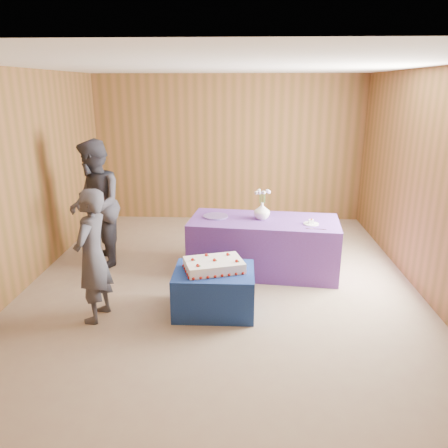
# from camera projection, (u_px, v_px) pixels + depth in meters

# --- Properties ---
(ground) EXTENTS (6.00, 6.00, 0.00)m
(ground) POSITION_uv_depth(u_px,v_px,m) (221.00, 284.00, 5.73)
(ground) COLOR gray
(ground) RESTS_ON ground
(room_shell) EXTENTS (5.04, 6.04, 2.72)m
(room_shell) POSITION_uv_depth(u_px,v_px,m) (221.00, 146.00, 5.19)
(room_shell) COLOR brown
(room_shell) RESTS_ON ground
(cake_table) EXTENTS (0.90, 0.70, 0.50)m
(cake_table) POSITION_uv_depth(u_px,v_px,m) (214.00, 291.00, 4.98)
(cake_table) COLOR navy
(cake_table) RESTS_ON ground
(serving_table) EXTENTS (2.09, 1.11, 0.75)m
(serving_table) POSITION_uv_depth(u_px,v_px,m) (263.00, 246.00, 6.03)
(serving_table) COLOR #5D3695
(serving_table) RESTS_ON ground
(sheet_cake) EXTENTS (0.76, 0.63, 0.15)m
(sheet_cake) POSITION_uv_depth(u_px,v_px,m) (214.00, 265.00, 4.90)
(sheet_cake) COLOR white
(sheet_cake) RESTS_ON cake_table
(vase) EXTENTS (0.26, 0.26, 0.23)m
(vase) POSITION_uv_depth(u_px,v_px,m) (262.00, 211.00, 5.91)
(vase) COLOR white
(vase) RESTS_ON serving_table
(flower_spray) EXTENTS (0.22, 0.22, 0.17)m
(flower_spray) POSITION_uv_depth(u_px,v_px,m) (262.00, 192.00, 5.84)
(flower_spray) COLOR #326628
(flower_spray) RESTS_ON vase
(platter) EXTENTS (0.36, 0.36, 0.02)m
(platter) POSITION_uv_depth(u_px,v_px,m) (216.00, 216.00, 6.03)
(platter) COLOR #624B97
(platter) RESTS_ON serving_table
(plate) EXTENTS (0.25, 0.25, 0.01)m
(plate) POSITION_uv_depth(u_px,v_px,m) (311.00, 224.00, 5.72)
(plate) COLOR silver
(plate) RESTS_ON serving_table
(cake_slice) EXTENTS (0.07, 0.06, 0.07)m
(cake_slice) POSITION_uv_depth(u_px,v_px,m) (311.00, 221.00, 5.70)
(cake_slice) COLOR white
(cake_slice) RESTS_ON plate
(knife) EXTENTS (0.26, 0.07, 0.00)m
(knife) POSITION_uv_depth(u_px,v_px,m) (316.00, 229.00, 5.52)
(knife) COLOR #B1B2B6
(knife) RESTS_ON serving_table
(guest_left) EXTENTS (0.43, 0.59, 1.48)m
(guest_left) POSITION_uv_depth(u_px,v_px,m) (92.00, 256.00, 4.67)
(guest_left) COLOR #393944
(guest_left) RESTS_ON ground
(guest_right) EXTENTS (0.98, 1.08, 1.80)m
(guest_right) POSITION_uv_depth(u_px,v_px,m) (95.00, 205.00, 6.06)
(guest_right) COLOR #33323C
(guest_right) RESTS_ON ground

